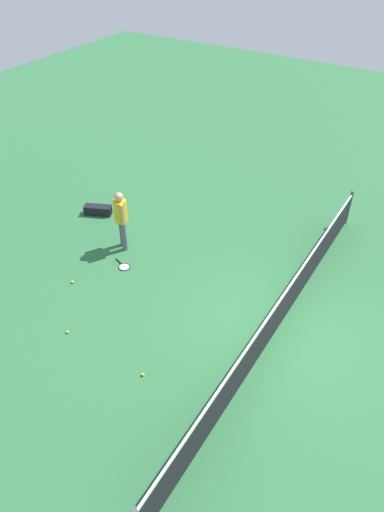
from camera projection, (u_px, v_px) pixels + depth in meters
ground_plane at (275, 331)px, 10.35m from camera, size 40.00×40.00×0.00m
court_net at (278, 315)px, 10.04m from camera, size 10.09×0.09×1.07m
player_near_side at (121, 216)px, 12.13m from camera, size 0.48×0.48×1.70m
tennis_racket_near_player at (124, 266)px, 12.08m from camera, size 0.40×0.61×0.03m
tennis_ball_near_player at (72, 282)px, 11.58m from camera, size 0.07×0.07×0.07m
tennis_ball_by_net at (67, 332)px, 10.28m from camera, size 0.07×0.07×0.07m
tennis_ball_midcourt at (143, 375)px, 9.38m from camera, size 0.07×0.07×0.07m
equipment_bag at (99, 210)px, 13.95m from camera, size 0.58×0.84×0.28m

